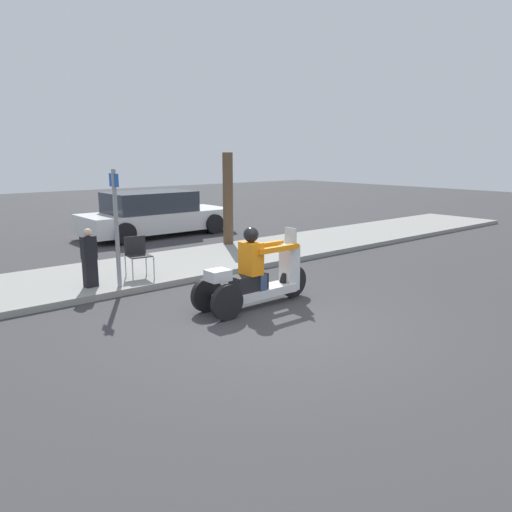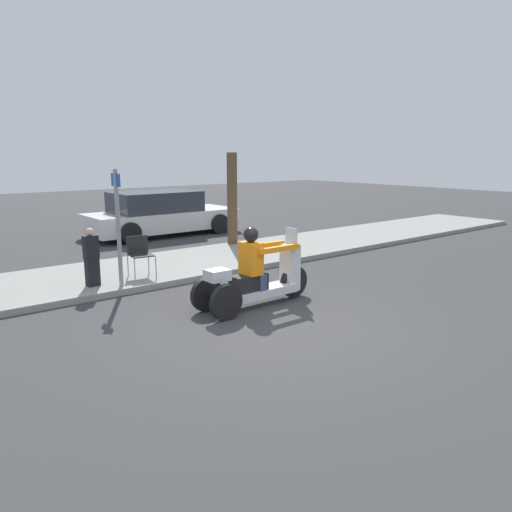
# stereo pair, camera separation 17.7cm
# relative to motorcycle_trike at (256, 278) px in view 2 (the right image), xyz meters

# --- Properties ---
(ground_plane) EXTENTS (60.00, 60.00, 0.00)m
(ground_plane) POSITION_rel_motorcycle_trike_xyz_m (-0.43, -1.15, -0.50)
(ground_plane) COLOR #38383A
(sidewalk_strip) EXTENTS (28.00, 2.80, 0.12)m
(sidewalk_strip) POSITION_rel_motorcycle_trike_xyz_m (-0.43, 3.45, -0.44)
(sidewalk_strip) COLOR gray
(sidewalk_strip) RESTS_ON ground
(motorcycle_trike) EXTENTS (2.30, 0.66, 1.39)m
(motorcycle_trike) POSITION_rel_motorcycle_trike_xyz_m (0.00, 0.00, 0.00)
(motorcycle_trike) COLOR black
(motorcycle_trike) RESTS_ON ground
(spectator_end_of_line) EXTENTS (0.28, 0.19, 1.11)m
(spectator_end_of_line) POSITION_rel_motorcycle_trike_xyz_m (-1.86, 2.64, 0.16)
(spectator_end_of_line) COLOR black
(spectator_end_of_line) RESTS_ON sidewalk_strip
(folding_chair_curbside) EXTENTS (0.52, 0.52, 0.82)m
(folding_chair_curbside) POSITION_rel_motorcycle_trike_xyz_m (-0.80, 2.79, 0.12)
(folding_chair_curbside) COLOR #A5A8AD
(folding_chair_curbside) RESTS_ON sidewalk_strip
(parked_car_lot_left) EXTENTS (4.82, 2.08, 1.41)m
(parked_car_lot_left) POSITION_rel_motorcycle_trike_xyz_m (2.39, 7.87, 0.17)
(parked_car_lot_left) COLOR silver
(parked_car_lot_left) RESTS_ON ground
(tree_trunk) EXTENTS (0.28, 0.28, 2.50)m
(tree_trunk) POSITION_rel_motorcycle_trike_xyz_m (2.89, 4.64, 0.87)
(tree_trunk) COLOR brown
(tree_trunk) RESTS_ON sidewalk_strip
(street_sign) EXTENTS (0.08, 0.36, 2.20)m
(street_sign) POSITION_rel_motorcycle_trike_xyz_m (-1.44, 2.30, 0.82)
(street_sign) COLOR gray
(street_sign) RESTS_ON sidewalk_strip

